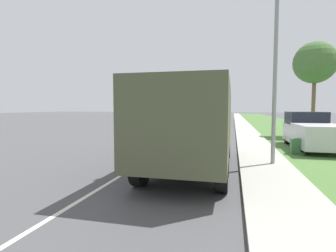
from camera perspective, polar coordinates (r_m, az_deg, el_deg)
name	(u,v)px	position (r m, az deg, el deg)	size (l,w,h in m)	color
ground_plane	(208,123)	(37.00, 8.74, 0.67)	(180.00, 180.00, 0.00)	#4C4C4F
lane_centre_stripe	(208,123)	(37.00, 8.74, 0.67)	(0.12, 120.00, 0.00)	silver
sidewalk_right	(242,123)	(36.86, 15.73, 0.65)	(1.80, 120.00, 0.12)	#ADAAA3
grass_strip_right	(276,124)	(37.26, 22.50, 0.45)	(7.00, 120.00, 0.02)	#4C7538
military_truck	(192,122)	(8.83, 5.31, 0.87)	(2.45, 7.02, 2.85)	#545B3D
car_nearest_ahead	(169,124)	(21.97, 0.29, 0.34)	(1.75, 4.43, 1.58)	#336B3D
car_second_ahead	(222,119)	(33.19, 11.74, 1.47)	(1.91, 4.14, 1.55)	#336B3D
car_third_ahead	(225,116)	(44.34, 12.27, 2.16)	(1.78, 4.62, 1.74)	black
pickup_truck	(312,131)	(15.35, 28.78, -1.01)	(1.97, 5.17, 1.86)	silver
lamp_post	(271,25)	(10.34, 21.48, 19.82)	(1.69, 0.24, 8.31)	gray
tree_mid_right	(315,63)	(22.18, 29.35, 11.86)	(2.99, 2.99, 6.85)	brown
utility_box	(297,146)	(13.24, 26.33, -3.95)	(0.55, 0.45, 0.70)	#3D7042
building_distant	(163,106)	(75.02, -1.10, 4.44)	(15.07, 12.20, 5.36)	#B2A893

